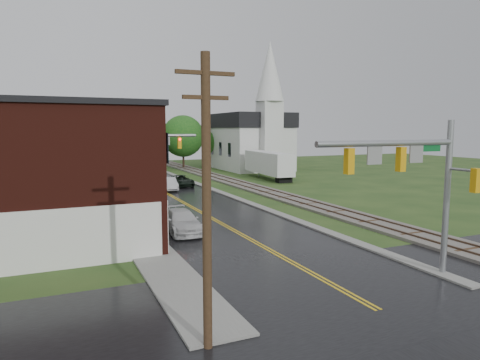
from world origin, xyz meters
TOP-DOWN VIEW (x-y plane):
  - ground at (0.00, 0.00)m, footprint 160.00×160.00m
  - main_road at (0.00, 30.00)m, footprint 10.00×90.00m
  - cross_road at (0.00, 2.00)m, footprint 60.00×9.00m
  - curb_right at (5.40, 35.00)m, footprint 0.80×70.00m
  - sidewalk_left at (-6.20, 25.00)m, footprint 2.40×50.00m
  - brick_building at (-12.48, 15.00)m, footprint 14.30×10.30m
  - yellow_house at (-11.00, 26.00)m, footprint 8.00×7.00m
  - darkred_building at (-10.00, 35.00)m, footprint 7.00×6.00m
  - church at (20.00, 53.74)m, footprint 10.40×18.40m
  - railroad at (10.00, 35.00)m, footprint 3.20×80.00m
  - traffic_signal_near at (3.47, 2.00)m, footprint 7.34×0.30m
  - traffic_signal_far at (-3.47, 27.00)m, footprint 7.34×0.43m
  - utility_pole_a at (-6.80, 0.00)m, footprint 1.80×0.28m
  - utility_pole_b at (-6.80, 22.00)m, footprint 1.80×0.28m
  - utility_pole_c at (-6.80, 44.00)m, footprint 1.80×0.28m
  - tree_left_c at (-13.85, 39.90)m, footprint 6.00×6.00m
  - tree_left_e at (-8.85, 45.90)m, footprint 6.40×6.40m
  - suv_dark at (2.98, 37.04)m, footprint 2.34×4.81m
  - sedan_silver at (0.80, 34.33)m, footprint 1.90×4.46m
  - pickup_white at (-3.37, 14.90)m, footprint 2.10×5.05m
  - semi_trailer at (16.02, 39.58)m, footprint 3.36×11.70m

SIDE VIEW (x-z plane):
  - ground at x=0.00m, z-range 0.00..0.00m
  - main_road at x=0.00m, z-range -0.01..0.01m
  - cross_road at x=0.00m, z-range -0.01..0.01m
  - curb_right at x=5.40m, z-range -0.06..0.06m
  - sidewalk_left at x=-6.20m, z-range -0.06..0.06m
  - railroad at x=10.00m, z-range -0.04..0.26m
  - suv_dark at x=2.98m, z-range 0.00..1.32m
  - sedan_silver at x=0.80m, z-range 0.00..1.43m
  - pickup_white at x=-3.37m, z-range 0.00..1.46m
  - darkred_building at x=-10.00m, z-range 0.00..4.40m
  - semi_trailer at x=16.02m, z-range 0.36..4.05m
  - yellow_house at x=-11.00m, z-range 0.00..6.40m
  - brick_building at x=-12.48m, z-range 0.00..8.30m
  - tree_left_c at x=-13.85m, z-range 0.69..8.34m
  - utility_pole_a at x=-6.80m, z-range 0.22..9.22m
  - utility_pole_b at x=-6.80m, z-range 0.22..9.22m
  - utility_pole_c at x=-6.80m, z-range 0.22..9.22m
  - tree_left_e at x=-8.85m, z-range 0.73..8.89m
  - traffic_signal_near at x=3.47m, z-range 1.37..8.57m
  - traffic_signal_far at x=-3.47m, z-range 1.37..8.57m
  - church at x=20.00m, z-range -4.17..15.83m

